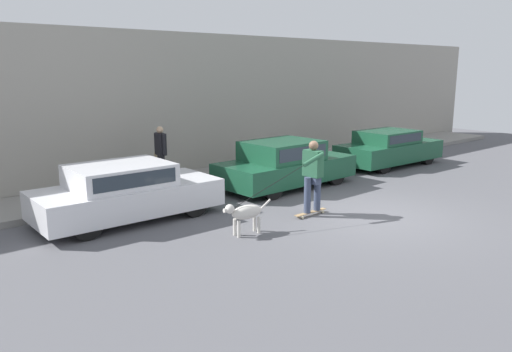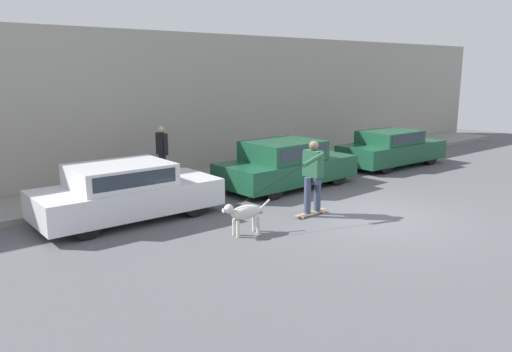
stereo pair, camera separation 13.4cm
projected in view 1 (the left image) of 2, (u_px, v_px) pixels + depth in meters
ground_plane at (370, 216)px, 11.59m from camera, size 36.00×36.00×0.00m
back_wall at (201, 104)px, 16.23m from camera, size 32.00×0.30×4.46m
sidewalk_curb at (226, 175)px, 15.73m from camera, size 30.00×2.20×0.16m
parked_car_0 at (126, 193)px, 11.22m from camera, size 4.12×1.85×1.29m
parked_car_1 at (285, 165)px, 14.33m from camera, size 4.20×1.92×1.36m
parked_car_2 at (389, 148)px, 17.54m from camera, size 4.15×1.78×1.25m
dog at (245, 213)px, 10.23m from camera, size 1.15×0.37×0.70m
skateboarder at (312, 173)px, 11.49m from camera, size 2.89×0.66×1.76m
pedestrian_with_bag at (161, 152)px, 13.97m from camera, size 0.24×0.65×1.64m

